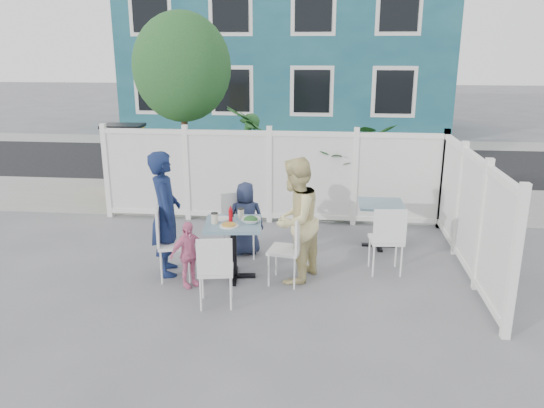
# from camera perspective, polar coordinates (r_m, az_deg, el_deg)

# --- Properties ---
(ground) EXTENTS (80.00, 80.00, 0.00)m
(ground) POSITION_cam_1_polar(r_m,az_deg,el_deg) (7.11, -3.28, -7.93)
(ground) COLOR slate
(near_sidewalk) EXTENTS (24.00, 2.60, 0.01)m
(near_sidewalk) POSITION_cam_1_polar(r_m,az_deg,el_deg) (10.66, 0.03, 0.49)
(near_sidewalk) COLOR gray
(near_sidewalk) RESTS_ON ground
(street) EXTENTS (24.00, 5.00, 0.01)m
(street) POSITION_cam_1_polar(r_m,az_deg,el_deg) (14.24, 1.63, 4.54)
(street) COLOR black
(street) RESTS_ON ground
(far_sidewalk) EXTENTS (24.00, 1.60, 0.01)m
(far_sidewalk) POSITION_cam_1_polar(r_m,az_deg,el_deg) (17.27, 2.46, 6.65)
(far_sidewalk) COLOR gray
(far_sidewalk) RESTS_ON ground
(building) EXTENTS (11.00, 6.00, 6.00)m
(building) POSITION_cam_1_polar(r_m,az_deg,el_deg) (20.45, 1.77, 16.60)
(building) COLOR navy
(building) RESTS_ON ground
(fence_back) EXTENTS (5.86, 0.08, 1.60)m
(fence_back) POSITION_cam_1_polar(r_m,az_deg,el_deg) (9.10, -0.28, 2.78)
(fence_back) COLOR white
(fence_back) RESTS_ON ground
(fence_right) EXTENTS (0.08, 3.66, 1.60)m
(fence_right) POSITION_cam_1_polar(r_m,az_deg,el_deg) (7.55, 20.50, -1.15)
(fence_right) COLOR white
(fence_right) RESTS_ON ground
(tree) EXTENTS (1.80, 1.62, 3.59)m
(tree) POSITION_cam_1_polar(r_m,az_deg,el_deg) (10.06, -9.67, 14.27)
(tree) COLOR #382316
(tree) RESTS_ON ground
(utility_cabinet) EXTENTS (0.77, 0.57, 1.38)m
(utility_cabinet) POSITION_cam_1_polar(r_m,az_deg,el_deg) (11.42, -15.48, 4.51)
(utility_cabinet) COLOR yellow
(utility_cabinet) RESTS_ON ground
(potted_shrub_a) EXTENTS (1.42, 1.42, 1.92)m
(potted_shrub_a) POSITION_cam_1_polar(r_m,az_deg,el_deg) (9.80, -2.38, 4.81)
(potted_shrub_a) COLOR #184725
(potted_shrub_a) RESTS_ON ground
(potted_shrub_b) EXTENTS (1.98, 1.90, 1.70)m
(potted_shrub_b) POSITION_cam_1_polar(r_m,az_deg,el_deg) (9.62, 8.21, 3.76)
(potted_shrub_b) COLOR #184725
(potted_shrub_b) RESTS_ON ground
(main_table) EXTENTS (0.81, 0.81, 0.77)m
(main_table) POSITION_cam_1_polar(r_m,az_deg,el_deg) (6.91, -4.19, -3.38)
(main_table) COLOR slate
(main_table) RESTS_ON ground
(spare_table) EXTENTS (0.66, 0.66, 0.69)m
(spare_table) POSITION_cam_1_polar(r_m,az_deg,el_deg) (8.17, 11.59, -0.95)
(spare_table) COLOR slate
(spare_table) RESTS_ON ground
(chair_left) EXTENTS (0.52, 0.53, 0.97)m
(chair_left) POSITION_cam_1_polar(r_m,az_deg,el_deg) (7.03, -11.12, -3.57)
(chair_left) COLOR white
(chair_left) RESTS_ON ground
(chair_right) EXTENTS (0.47, 0.48, 0.91)m
(chair_right) POSITION_cam_1_polar(r_m,az_deg,el_deg) (6.76, 2.08, -4.35)
(chair_right) COLOR white
(chair_right) RESTS_ON ground
(chair_back) EXTENTS (0.54, 0.54, 0.92)m
(chair_back) POSITION_cam_1_polar(r_m,az_deg,el_deg) (7.69, -3.78, -1.73)
(chair_back) COLOR white
(chair_back) RESTS_ON ground
(chair_near) EXTENTS (0.46, 0.45, 0.89)m
(chair_near) POSITION_cam_1_polar(r_m,az_deg,el_deg) (6.17, -6.12, -6.68)
(chair_near) COLOR white
(chair_near) RESTS_ON ground
(chair_spare) EXTENTS (0.46, 0.45, 0.94)m
(chair_spare) POSITION_cam_1_polar(r_m,az_deg,el_deg) (7.18, 12.33, -3.35)
(chair_spare) COLOR white
(chair_spare) RESTS_ON ground
(man) EXTENTS (0.57, 0.70, 1.67)m
(man) POSITION_cam_1_polar(r_m,az_deg,el_deg) (7.12, -11.38, -1.02)
(man) COLOR #131F47
(man) RESTS_ON ground
(woman) EXTENTS (0.88, 0.97, 1.63)m
(woman) POSITION_cam_1_polar(r_m,az_deg,el_deg) (6.78, 2.48, -1.77)
(woman) COLOR gold
(woman) RESTS_ON ground
(boy) EXTENTS (0.59, 0.45, 1.08)m
(boy) POSITION_cam_1_polar(r_m,az_deg,el_deg) (7.74, -2.84, -1.57)
(boy) COLOR #222A48
(boy) RESTS_ON ground
(toddler) EXTENTS (0.51, 0.51, 0.86)m
(toddler) POSITION_cam_1_polar(r_m,az_deg,el_deg) (6.79, -9.01, -5.37)
(toddler) COLOR pink
(toddler) RESTS_ON ground
(plate_main) EXTENTS (0.24, 0.24, 0.01)m
(plate_main) POSITION_cam_1_polar(r_m,az_deg,el_deg) (6.72, -4.65, -2.36)
(plate_main) COLOR white
(plate_main) RESTS_ON main_table
(plate_side) EXTENTS (0.22, 0.22, 0.02)m
(plate_side) POSITION_cam_1_polar(r_m,az_deg,el_deg) (7.00, -5.38, -1.59)
(plate_side) COLOR white
(plate_side) RESTS_ON main_table
(salad_bowl) EXTENTS (0.24, 0.24, 0.06)m
(salad_bowl) POSITION_cam_1_polar(r_m,az_deg,el_deg) (6.84, -2.30, -1.78)
(salad_bowl) COLOR white
(salad_bowl) RESTS_ON main_table
(coffee_cup_a) EXTENTS (0.09, 0.09, 0.13)m
(coffee_cup_a) POSITION_cam_1_polar(r_m,az_deg,el_deg) (6.83, -6.20, -1.56)
(coffee_cup_a) COLOR beige
(coffee_cup_a) RESTS_ON main_table
(coffee_cup_b) EXTENTS (0.08, 0.08, 0.13)m
(coffee_cup_b) POSITION_cam_1_polar(r_m,az_deg,el_deg) (7.01, -3.36, -1.03)
(coffee_cup_b) COLOR beige
(coffee_cup_b) RESTS_ON main_table
(ketchup_bottle) EXTENTS (0.05, 0.05, 0.17)m
(ketchup_bottle) POSITION_cam_1_polar(r_m,az_deg,el_deg) (6.87, -4.48, -1.25)
(ketchup_bottle) COLOR #AA0710
(ketchup_bottle) RESTS_ON main_table
(salt_shaker) EXTENTS (0.03, 0.03, 0.07)m
(salt_shaker) POSITION_cam_1_polar(r_m,az_deg,el_deg) (7.09, -4.38, -1.10)
(salt_shaker) COLOR white
(salt_shaker) RESTS_ON main_table
(pepper_shaker) EXTENTS (0.03, 0.03, 0.06)m
(pepper_shaker) POSITION_cam_1_polar(r_m,az_deg,el_deg) (7.10, -4.25, -1.11)
(pepper_shaker) COLOR black
(pepper_shaker) RESTS_ON main_table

